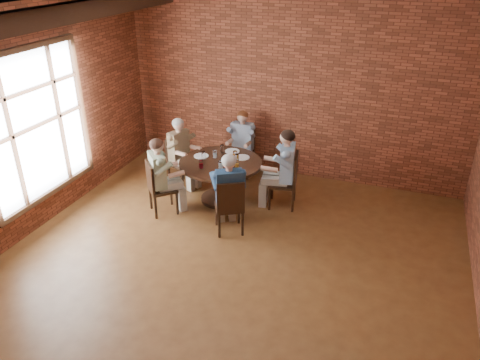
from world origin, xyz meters
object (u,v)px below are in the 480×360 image
(chair_c, at_px, (179,159))
(smartphone, at_px, (225,171))
(diner_b, at_px, (242,144))
(chair_e, at_px, (230,205))
(dining_table, at_px, (221,173))
(diner_a, at_px, (283,169))
(chair_b, at_px, (243,150))
(chair_a, at_px, (288,179))
(chair_d, at_px, (157,186))
(diner_c, at_px, (181,153))
(diner_d, at_px, (162,176))
(diner_e, at_px, (229,193))

(chair_c, distance_m, smartphone, 1.40)
(diner_b, height_order, chair_e, diner_b)
(dining_table, relative_size, smartphone, 9.46)
(diner_a, bearing_deg, chair_b, -142.72)
(chair_a, height_order, diner_b, diner_b)
(chair_d, bearing_deg, diner_c, -38.31)
(chair_b, distance_m, diner_d, 2.05)
(chair_d, height_order, diner_e, diner_e)
(diner_b, height_order, diner_c, diner_c)
(diner_b, height_order, diner_d, diner_d)
(chair_b, distance_m, diner_e, 2.14)
(chair_c, xyz_separation_m, diner_e, (1.50, -1.22, 0.16))
(chair_a, distance_m, diner_c, 2.09)
(diner_a, bearing_deg, diner_e, -38.07)
(dining_table, relative_size, chair_d, 1.53)
(diner_a, xyz_separation_m, chair_c, (-2.07, 0.15, -0.20))
(chair_b, distance_m, chair_e, 2.21)
(diner_a, relative_size, chair_e, 1.49)
(diner_d, distance_m, smartphone, 1.05)
(chair_d, relative_size, diner_e, 0.70)
(diner_c, height_order, diner_e, diner_e)
(diner_d, height_order, chair_e, diner_d)
(diner_e, bearing_deg, chair_e, 90.00)
(dining_table, xyz_separation_m, diner_d, (-0.76, -0.72, 0.14))
(chair_a, bearing_deg, chair_e, -38.18)
(dining_table, xyz_separation_m, diner_e, (0.50, -0.88, 0.14))
(dining_table, bearing_deg, diner_a, 10.23)
(chair_b, bearing_deg, chair_c, -139.80)
(diner_b, distance_m, diner_c, 1.20)
(chair_e, height_order, smartphone, chair_e)
(chair_a, relative_size, diner_a, 0.70)
(diner_e, height_order, smartphone, diner_e)
(diner_b, bearing_deg, chair_d, -113.91)
(diner_a, xyz_separation_m, smartphone, (-0.86, -0.51, 0.05))
(chair_d, bearing_deg, chair_e, -140.79)
(diner_e, bearing_deg, chair_c, -68.94)
(dining_table, xyz_separation_m, chair_a, (1.16, 0.21, -0.00))
(dining_table, relative_size, diner_a, 1.03)
(chair_a, relative_size, chair_b, 1.06)
(chair_b, relative_size, diner_b, 0.71)
(chair_d, xyz_separation_m, smartphone, (1.03, 0.46, 0.25))
(dining_table, relative_size, chair_e, 1.53)
(dining_table, xyz_separation_m, diner_a, (1.07, 0.19, 0.17))
(diner_c, distance_m, diner_e, 1.85)
(dining_table, bearing_deg, chair_a, 10.23)
(chair_d, height_order, chair_e, same)
(chair_b, relative_size, chair_c, 1.00)
(diner_b, relative_size, diner_c, 1.00)
(dining_table, bearing_deg, chair_d, -136.54)
(diner_a, height_order, chair_d, diner_a)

